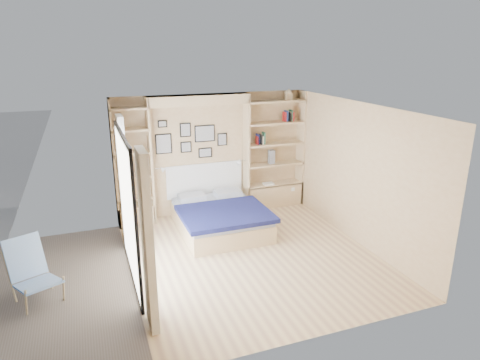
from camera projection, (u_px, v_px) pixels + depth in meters
name	position (u px, v px, depth m)	size (l,w,h in m)	color
ground	(252.00, 256.00, 7.26)	(4.50, 4.50, 0.00)	#DABD86
room_shell	(204.00, 173.00, 8.17)	(4.50, 4.50, 4.50)	tan
bed	(220.00, 217.00, 8.21)	(1.62, 2.02, 1.07)	tan
photo_gallery	(190.00, 139.00, 8.61)	(1.48, 0.02, 0.82)	black
reading_lamps	(201.00, 165.00, 8.62)	(1.92, 0.12, 0.15)	silver
shelf_decor	(264.00, 131.00, 8.96)	(3.50, 0.23, 2.03)	#A51E1E
deck	(17.00, 297.00, 6.06)	(3.20, 4.00, 0.05)	#695A4E
deck_chair	(32.00, 271.00, 5.93)	(0.82, 1.00, 0.87)	tan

